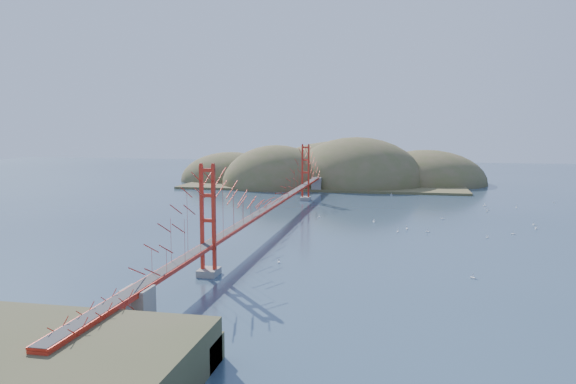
% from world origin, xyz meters
% --- Properties ---
extents(ground, '(320.00, 320.00, 0.00)m').
position_xyz_m(ground, '(0.00, 0.00, 0.00)').
color(ground, '#2B4056').
rests_on(ground, ground).
extents(bridge, '(2.20, 94.40, 12.00)m').
position_xyz_m(bridge, '(0.00, 0.18, 7.01)').
color(bridge, gray).
rests_on(bridge, ground).
extents(approach_viaduct, '(1.40, 12.00, 3.38)m').
position_xyz_m(approach_viaduct, '(0.00, -51.91, 2.55)').
color(approach_viaduct, red).
rests_on(approach_viaduct, ground).
extents(promontory, '(9.00, 6.00, 0.24)m').
position_xyz_m(promontory, '(0.00, -48.50, 0.12)').
color(promontory, '#59544C').
rests_on(promontory, ground).
extents(fort, '(3.70, 2.30, 1.75)m').
position_xyz_m(fort, '(0.40, -47.80, 0.67)').
color(fort, maroon).
rests_on(fort, ground).
extents(far_headlands, '(84.00, 58.00, 25.00)m').
position_xyz_m(far_headlands, '(2.21, 68.52, 0.00)').
color(far_headlands, brown).
rests_on(far_headlands, ground).
extents(sailboat_16, '(0.60, 0.60, 0.65)m').
position_xyz_m(sailboat_16, '(23.41, -0.93, 0.15)').
color(sailboat_16, white).
rests_on(sailboat_16, ground).
extents(sailboat_11, '(0.54, 0.54, 0.59)m').
position_xyz_m(sailboat_11, '(40.01, 8.44, 0.14)').
color(sailboat_11, white).
rests_on(sailboat_11, ground).
extents(sailboat_3, '(0.54, 0.49, 0.60)m').
position_xyz_m(sailboat_3, '(6.00, 8.77, 0.14)').
color(sailboat_3, white).
rests_on(sailboat_3, ground).
extents(sailboat_17, '(0.50, 0.49, 0.56)m').
position_xyz_m(sailboat_17, '(49.75, 35.97, 0.13)').
color(sailboat_17, white).
rests_on(sailboat_17, ground).
extents(sailboat_10, '(0.52, 0.57, 0.65)m').
position_xyz_m(sailboat_10, '(6.00, -23.33, 0.15)').
color(sailboat_10, white).
rests_on(sailboat_10, ground).
extents(sailboat_5, '(0.50, 0.61, 0.71)m').
position_xyz_m(sailboat_5, '(39.62, 5.02, 0.16)').
color(sailboat_5, white).
rests_on(sailboat_5, ground).
extents(sailboat_8, '(0.63, 0.61, 0.71)m').
position_xyz_m(sailboat_8, '(35.44, 28.59, 0.15)').
color(sailboat_8, white).
rests_on(sailboat_8, ground).
extents(sailboat_4, '(0.53, 0.53, 0.56)m').
position_xyz_m(sailboat_4, '(31.34, -3.71, 0.13)').
color(sailboat_4, white).
rests_on(sailboat_4, ground).
extents(sailboat_0, '(0.58, 0.65, 0.74)m').
position_xyz_m(sailboat_0, '(20.43, 0.45, 0.16)').
color(sailboat_0, white).
rests_on(sailboat_0, ground).
extents(sailboat_6, '(0.68, 0.68, 0.71)m').
position_xyz_m(sailboat_6, '(26.84, -25.80, 0.15)').
color(sailboat_6, white).
rests_on(sailboat_6, ground).
extents(sailboat_2, '(0.61, 0.61, 0.66)m').
position_xyz_m(sailboat_2, '(35.35, -0.39, 0.15)').
color(sailboat_2, white).
rests_on(sailboat_2, ground).
extents(sailboat_1, '(0.57, 0.58, 0.65)m').
position_xyz_m(sailboat_1, '(15.30, 6.05, 0.15)').
color(sailboat_1, white).
rests_on(sailboat_1, ground).
extents(sailboat_7, '(0.61, 0.61, 0.66)m').
position_xyz_m(sailboat_7, '(35.21, 23.16, 0.15)').
color(sailboat_7, white).
rests_on(sailboat_7, ground).
extents(sailboat_9, '(0.63, 0.63, 0.66)m').
position_xyz_m(sailboat_9, '(34.85, 21.13, 0.15)').
color(sailboat_9, white).
rests_on(sailboat_9, ground).
extents(sailboat_15, '(0.44, 0.53, 0.63)m').
position_xyz_m(sailboat_15, '(41.02, 27.38, 0.14)').
color(sailboat_15, white).
rests_on(sailboat_15, ground).
extents(sailboat_12, '(0.55, 0.55, 0.62)m').
position_xyz_m(sailboat_12, '(17.40, 42.00, 0.14)').
color(sailboat_12, white).
rests_on(sailboat_12, ground).
extents(sailboat_14, '(0.47, 0.56, 0.66)m').
position_xyz_m(sailboat_14, '(19.12, -1.87, 0.15)').
color(sailboat_14, white).
rests_on(sailboat_14, ground).
extents(sailboat_extra_0, '(0.65, 0.65, 0.70)m').
position_xyz_m(sailboat_extra_0, '(26.32, 11.21, 0.15)').
color(sailboat_extra_0, white).
rests_on(sailboat_extra_0, ground).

